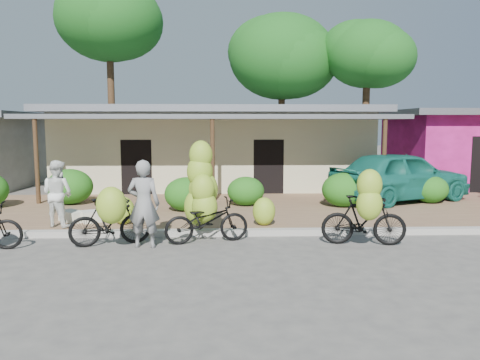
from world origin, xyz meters
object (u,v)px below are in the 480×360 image
object	(u,v)px
bike_left	(110,218)
sack_near	(99,216)
sack_far	(72,216)
tree_center_right	(278,55)
bike_center	(204,204)
tree_far_center	(106,18)
teal_van	(400,176)
tree_near_right	(363,53)
bystander	(57,194)
bike_right	(365,215)
vendor	(144,204)

from	to	relation	value
bike_left	sack_near	distance (m)	2.35
sack_far	tree_center_right	bearing A→B (deg)	62.69
bike_center	sack_far	bearing A→B (deg)	50.25
tree_far_center	sack_far	size ratio (longest dim) A/B	13.54
tree_far_center	teal_van	world-z (taller)	tree_far_center
tree_center_right	tree_near_right	distance (m)	4.48
bike_left	bystander	bearing A→B (deg)	29.62
sack_near	teal_van	world-z (taller)	teal_van
bike_center	bystander	bearing A→B (deg)	59.32
tree_far_center	sack_near	size ratio (longest dim) A/B	11.95
tree_far_center	bike_right	world-z (taller)	tree_far_center
tree_far_center	bike_left	distance (m)	17.20
sack_near	bystander	bearing A→B (deg)	-144.83
bystander	bike_center	bearing A→B (deg)	-174.73
tree_center_right	bike_center	bearing A→B (deg)	-102.79
bike_left	sack_far	size ratio (longest dim) A/B	2.43
bike_left	teal_van	bearing A→B (deg)	-74.98
bike_right	teal_van	xyz separation A→B (m)	(2.78, 5.31, 0.25)
tree_far_center	vendor	bearing A→B (deg)	-74.02
bystander	tree_center_right	bearing A→B (deg)	-95.88
sack_near	sack_far	size ratio (longest dim) A/B	1.13
teal_van	tree_near_right	bearing A→B (deg)	-30.70
bike_left	bike_center	size ratio (longest dim) A/B	0.80
bike_right	bystander	xyz separation A→B (m)	(-7.17, 1.73, 0.24)
tree_near_right	bike_right	world-z (taller)	tree_near_right
tree_near_right	bike_right	size ratio (longest dim) A/B	4.12
bike_center	sack_far	size ratio (longest dim) A/B	3.04
tree_center_right	bike_center	size ratio (longest dim) A/B	3.73
tree_near_right	bystander	world-z (taller)	tree_near_right
sack_near	sack_far	distance (m)	0.69
bike_left	bike_right	distance (m)	5.51
bike_right	tree_center_right	bearing A→B (deg)	8.65
tree_near_right	vendor	world-z (taller)	tree_near_right
tree_center_right	vendor	xyz separation A→B (m)	(-4.67, -15.62, -5.38)
tree_near_right	sack_near	bearing A→B (deg)	-131.92
vendor	teal_van	distance (m)	9.17
tree_far_center	tree_center_right	world-z (taller)	tree_far_center
bike_left	teal_van	distance (m)	9.76
tree_far_center	bystander	world-z (taller)	tree_far_center
tree_center_right	bike_left	world-z (taller)	tree_center_right
bike_center	bike_left	bearing A→B (deg)	90.54
sack_far	bike_center	bearing A→B (deg)	-24.73
teal_van	bike_center	bearing A→B (deg)	103.05
sack_near	vendor	size ratio (longest dim) A/B	0.45
bike_right	teal_van	bearing A→B (deg)	-19.37
sack_far	vendor	size ratio (longest dim) A/B	0.39
bike_left	bike_right	xyz separation A→B (m)	(5.50, -0.15, 0.07)
tree_far_center	vendor	distance (m)	17.28
bike_left	sack_near	size ratio (longest dim) A/B	2.14
tree_center_right	bike_left	distance (m)	17.44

